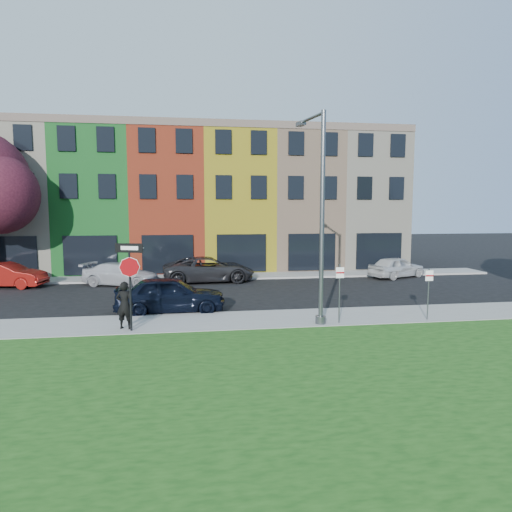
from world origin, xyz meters
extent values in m
plane|color=black|center=(0.00, 0.00, 0.00)|extent=(120.00, 120.00, 0.00)
cube|color=gray|center=(2.00, 3.00, 0.06)|extent=(40.00, 3.00, 0.12)
cube|color=gray|center=(-3.00, 15.00, 0.06)|extent=(40.00, 2.40, 0.12)
cube|color=beige|center=(-15.00, 21.20, 5.00)|extent=(5.00, 10.00, 10.00)
cube|color=#268D32|center=(-10.00, 21.20, 5.00)|extent=(5.00, 10.00, 10.00)
cube|color=#C23D20|center=(-5.00, 21.20, 5.00)|extent=(5.00, 10.00, 10.00)
cube|color=yellow|center=(0.00, 21.20, 5.00)|extent=(5.00, 10.00, 10.00)
cube|color=tan|center=(5.00, 21.20, 5.00)|extent=(5.00, 10.00, 10.00)
cube|color=#B9B19C|center=(10.00, 21.20, 5.00)|extent=(5.00, 10.00, 10.00)
cube|color=black|center=(-2.50, 16.14, 1.50)|extent=(30.00, 0.12, 2.60)
cylinder|color=black|center=(-5.77, 1.96, 1.69)|extent=(0.08, 0.08, 3.15)
cylinder|color=white|center=(-5.77, 1.94, 2.48)|extent=(0.72, 0.26, 0.74)
cylinder|color=maroon|center=(-5.77, 1.91, 2.48)|extent=(0.68, 0.23, 0.70)
cube|color=black|center=(-5.77, 1.94, 3.18)|extent=(1.01, 0.36, 0.34)
cube|color=white|center=(-5.77, 1.91, 3.18)|extent=(0.63, 0.22, 0.14)
imported|color=black|center=(-6.03, 2.28, 1.01)|extent=(0.85, 0.73, 1.79)
imported|color=black|center=(-4.46, 5.19, 0.81)|extent=(2.06, 4.83, 1.63)
imported|color=maroon|center=(-14.12, 13.06, 0.73)|extent=(3.03, 4.95, 1.46)
imported|color=#B1B1B6|center=(-7.61, 12.83, 0.68)|extent=(4.91, 5.88, 1.35)
imported|color=black|center=(-2.38, 13.36, 0.79)|extent=(3.37, 6.02, 1.57)
imported|color=silver|center=(9.98, 13.24, 0.70)|extent=(4.72, 5.36, 1.41)
cylinder|color=#4E5154|center=(1.41, 1.90, 4.18)|extent=(0.18, 0.18, 8.12)
cylinder|color=#4E5154|center=(1.41, 1.90, 0.27)|extent=(0.40, 0.40, 0.30)
cylinder|color=#4E5154|center=(1.24, 2.89, 8.14)|extent=(0.44, 1.99, 0.12)
cube|color=#4E5154|center=(1.06, 3.97, 8.09)|extent=(0.34, 0.58, 0.16)
cylinder|color=#4E5154|center=(2.15, 1.90, 1.28)|extent=(0.05, 0.05, 2.32)
cube|color=white|center=(2.15, 1.87, 2.11)|extent=(0.32, 0.04, 0.42)
cube|color=maroon|center=(2.15, 1.85, 2.11)|extent=(0.32, 0.03, 0.06)
cylinder|color=#4E5154|center=(5.88, 1.90, 1.16)|extent=(0.05, 0.05, 2.08)
cube|color=white|center=(5.88, 1.87, 1.91)|extent=(0.32, 0.03, 0.42)
cube|color=maroon|center=(5.88, 1.85, 1.91)|extent=(0.32, 0.02, 0.06)
camera|label=1|loc=(-3.69, -14.94, 4.63)|focal=32.00mm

